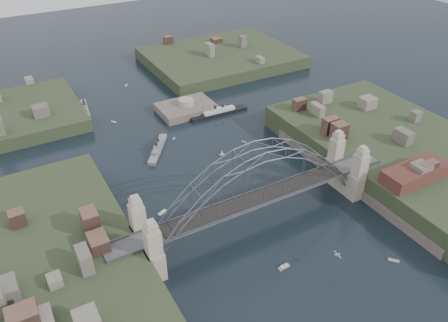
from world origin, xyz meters
TOP-DOWN VIEW (x-y plane):
  - ground at (0.00, 0.00)m, footprint 500.00×500.00m
  - bridge at (0.00, 0.00)m, footprint 84.00×13.80m
  - shore_west at (-57.32, 0.00)m, footprint 50.50×90.00m
  - shore_east at (57.32, 0.00)m, footprint 50.50×90.00m
  - headland_ne at (50.00, 110.00)m, footprint 70.00×55.00m
  - fort_island at (12.00, 70.00)m, footprint 22.00×16.00m
  - wharf_shed at (44.00, -14.00)m, footprint 20.00×8.00m
  - finger_pier at (39.00, -28.00)m, footprint 4.00×22.00m
  - naval_cruiser_near at (-9.43, 48.08)m, footprint 13.05×17.13m
  - naval_cruiser_far at (-23.17, 91.29)m, footprint 4.40×16.39m
  - ocean_liner at (22.05, 61.10)m, footprint 24.35×4.04m
  - aeroplane at (7.00, -24.35)m, footprint 1.52×2.79m
  - small_boat_a at (-21.14, 16.41)m, footprint 3.00×2.06m
  - small_boat_b at (8.56, 34.52)m, footprint 1.99×1.33m
  - small_boat_c at (-3.18, -17.57)m, footprint 3.25×1.24m
  - small_boat_d at (19.54, 38.07)m, footprint 1.53×2.03m
  - small_boat_e at (-34.44, 50.40)m, footprint 3.24×3.55m
  - small_boat_f at (-1.42, 52.35)m, footprint 1.50×1.46m
  - small_boat_g at (22.06, -29.29)m, footprint 2.49×2.66m
  - small_boat_h at (-16.38, 75.64)m, footprint 1.77×2.14m
  - small_boat_i at (34.57, 16.64)m, footprint 2.23×1.08m
  - small_boat_k at (-0.78, 106.17)m, footprint 1.69×1.81m
  - small_boat_l at (-37.21, 29.32)m, footprint 1.05×2.49m

SIDE VIEW (x-z plane):
  - fort_island at x=12.00m, z-range -5.04..4.36m
  - ground at x=0.00m, z-range 0.00..0.00m
  - small_boat_a at x=-21.14m, z-range -0.08..0.38m
  - small_boat_d at x=19.54m, z-range -0.08..0.38m
  - small_boat_e at x=-34.44m, z-range -0.08..0.38m
  - small_boat_g at x=22.06m, z-range -0.08..0.38m
  - small_boat_h at x=-16.38m, z-range -0.08..0.38m
  - small_boat_i at x=34.57m, z-range -0.08..0.38m
  - small_boat_l at x=-37.21m, z-range -0.08..0.38m
  - small_boat_c at x=-3.18m, z-range -0.43..0.99m
  - small_boat_k at x=-0.78m, z-range -0.42..1.00m
  - small_boat_f at x=-1.42m, z-range -0.41..1.01m
  - finger_pier at x=39.00m, z-range 0.00..1.40m
  - headland_ne at x=50.00m, z-range -4.00..5.50m
  - naval_cruiser_far at x=-23.17m, z-range -1.89..3.59m
  - naval_cruiser_near at x=-9.43m, z-range -1.98..3.76m
  - ocean_liner at x=22.05m, z-range -2.05..3.90m
  - small_boat_b at x=8.56m, z-range -0.22..2.15m
  - shore_west at x=-57.32m, z-range -4.03..7.97m
  - shore_east at x=57.32m, z-range -4.03..7.97m
  - aeroplane at x=7.00m, z-range 5.22..5.63m
  - wharf_shed at x=44.00m, z-range 8.00..12.00m
  - bridge at x=0.00m, z-range 0.02..24.62m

